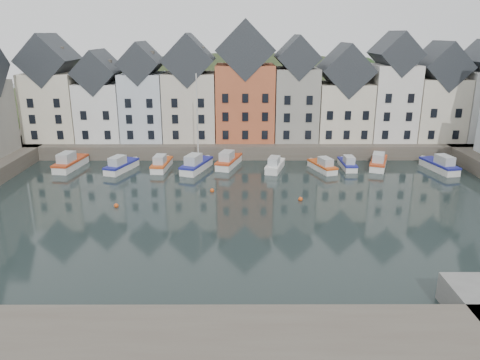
{
  "coord_description": "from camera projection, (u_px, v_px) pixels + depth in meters",
  "views": [
    {
      "loc": [
        -0.84,
        -43.89,
        17.84
      ],
      "look_at": [
        -0.73,
        6.0,
        2.07
      ],
      "focal_mm": 35.0,
      "sensor_mm": 36.0,
      "label": 1
    }
  ],
  "objects": [
    {
      "name": "ground",
      "position": [
        247.0,
        217.0,
        47.23
      ],
      "size": [
        260.0,
        260.0,
        0.0
      ],
      "primitive_type": "plane",
      "color": "black",
      "rests_on": "ground"
    },
    {
      "name": "far_quay",
      "position": [
        244.0,
        142.0,
        75.53
      ],
      "size": [
        90.0,
        16.0,
        2.0
      ],
      "primitive_type": "cube",
      "color": "#4F463C",
      "rests_on": "ground"
    },
    {
      "name": "near_wall",
      "position": [
        74.0,
        350.0,
        25.93
      ],
      "size": [
        50.0,
        6.0,
        2.0
      ],
      "primitive_type": "cube",
      "color": "#4F463C",
      "rests_on": "ground"
    },
    {
      "name": "hillside",
      "position": [
        243.0,
        198.0,
        106.04
      ],
      "size": [
        153.6,
        70.4,
        64.0
      ],
      "color": "#232E17",
      "rests_on": "ground"
    },
    {
      "name": "far_terrace",
      "position": [
        266.0,
        94.0,
        71.26
      ],
      "size": [
        72.37,
        8.16,
        17.78
      ],
      "color": "beige",
      "rests_on": "far_quay"
    },
    {
      "name": "mooring_buoys",
      "position": [
        211.0,
        198.0,
        52.26
      ],
      "size": [
        20.5,
        5.5,
        0.5
      ],
      "color": "#C24916",
      "rests_on": "ground"
    },
    {
      "name": "boat_a",
      "position": [
        70.0,
        163.0,
        63.96
      ],
      "size": [
        3.08,
        7.14,
        2.65
      ],
      "rotation": [
        0.0,
        0.0,
        -0.14
      ],
      "color": "silver",
      "rests_on": "ground"
    },
    {
      "name": "boat_b",
      "position": [
        121.0,
        166.0,
        62.89
      ],
      "size": [
        3.79,
        6.5,
        2.38
      ],
      "rotation": [
        0.0,
        0.0,
        -0.32
      ],
      "color": "silver",
      "rests_on": "ground"
    },
    {
      "name": "boat_c",
      "position": [
        161.0,
        164.0,
        63.75
      ],
      "size": [
        2.35,
        6.13,
        2.3
      ],
      "rotation": [
        0.0,
        0.0,
        -0.08
      ],
      "color": "silver",
      "rests_on": "ground"
    },
    {
      "name": "boat_d",
      "position": [
        196.0,
        165.0,
        62.98
      ],
      "size": [
        4.19,
        7.14,
        13.04
      ],
      "rotation": [
        0.0,
        0.0,
        -0.33
      ],
      "color": "silver",
      "rests_on": "ground"
    },
    {
      "name": "boat_e",
      "position": [
        228.0,
        161.0,
        65.05
      ],
      "size": [
        3.79,
        6.89,
        2.53
      ],
      "rotation": [
        0.0,
        0.0,
        -0.28
      ],
      "color": "silver",
      "rests_on": "ground"
    },
    {
      "name": "boat_f",
      "position": [
        275.0,
        166.0,
        63.25
      ],
      "size": [
        3.21,
        5.97,
        2.19
      ],
      "rotation": [
        0.0,
        0.0,
        -0.27
      ],
      "color": "silver",
      "rests_on": "ground"
    },
    {
      "name": "boat_g",
      "position": [
        323.0,
        166.0,
        62.99
      ],
      "size": [
        3.46,
        5.87,
        2.15
      ],
      "rotation": [
        0.0,
        0.0,
        0.33
      ],
      "color": "silver",
      "rests_on": "ground"
    },
    {
      "name": "boat_h",
      "position": [
        348.0,
        164.0,
        64.12
      ],
      "size": [
        1.74,
        5.36,
        2.05
      ],
      "rotation": [
        0.0,
        0.0,
        0.02
      ],
      "color": "silver",
      "rests_on": "ground"
    },
    {
      "name": "boat_i",
      "position": [
        378.0,
        163.0,
        64.38
      ],
      "size": [
        4.05,
        6.69,
        2.46
      ],
      "rotation": [
        0.0,
        0.0,
        -0.35
      ],
      "color": "silver",
      "rests_on": "ground"
    },
    {
      "name": "boat_j",
      "position": [
        440.0,
        165.0,
        62.9
      ],
      "size": [
        3.38,
        6.87,
        2.53
      ],
      "rotation": [
        0.0,
        0.0,
        0.21
      ],
      "color": "silver",
      "rests_on": "ground"
    }
  ]
}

